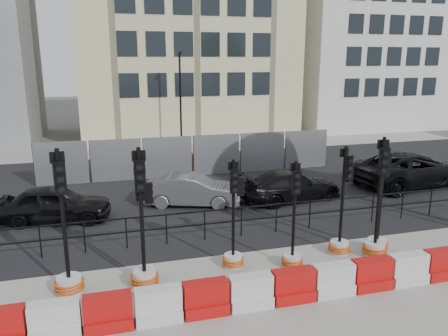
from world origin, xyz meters
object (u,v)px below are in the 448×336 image
object	(u,v)px
car_a	(55,204)
car_c	(291,186)
traffic_signal_a	(68,265)
traffic_signal_d	(234,243)
traffic_signal_h	(378,230)

from	to	relation	value
car_a	car_c	distance (m)	8.95
car_c	car_a	bearing A→B (deg)	81.37
traffic_signal_a	car_a	xyz separation A→B (m)	(-0.77, 5.27, -0.10)
car_c	traffic_signal_d	bearing A→B (deg)	133.19
traffic_signal_a	car_c	world-z (taller)	traffic_signal_a
traffic_signal_d	car_a	bearing A→B (deg)	140.63
traffic_signal_a	car_a	bearing A→B (deg)	87.61
traffic_signal_a	car_a	distance (m)	5.33
traffic_signal_h	car_a	bearing A→B (deg)	160.72
traffic_signal_a	car_c	bearing A→B (deg)	22.15
traffic_signal_h	car_a	size ratio (longest dim) A/B	0.82
car_a	traffic_signal_d	bearing A→B (deg)	-126.08
car_a	traffic_signal_h	bearing A→B (deg)	-110.00
traffic_signal_a	traffic_signal_h	size ratio (longest dim) A/B	1.10
car_a	car_c	world-z (taller)	car_a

